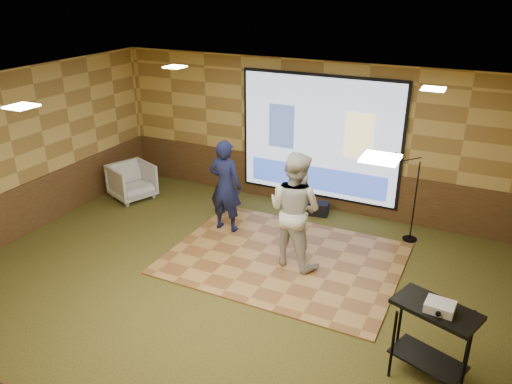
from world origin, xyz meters
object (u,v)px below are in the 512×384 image
at_px(dance_floor, 284,258).
at_px(player_left, 225,186).
at_px(projector, 440,307).
at_px(player_right, 295,210).
at_px(av_table, 433,328).
at_px(mic_stand, 410,215).
at_px(duffel_bag, 318,208).
at_px(projector_screen, 319,139).
at_px(banquet_chair, 132,181).

height_order(dance_floor, player_left, player_left).
height_order(player_left, projector, player_left).
bearing_deg(player_right, dance_floor, -8.26).
distance_m(av_table, mic_stand, 3.52).
relative_size(player_left, player_right, 0.90).
xyz_separation_m(projector, duffel_bag, (-2.69, 3.74, -0.91)).
height_order(projector_screen, projector, projector_screen).
bearing_deg(banquet_chair, duffel_bag, -53.85).
height_order(av_table, duffel_bag, av_table).
distance_m(mic_stand, duffel_bag, 1.88).
bearing_deg(duffel_bag, dance_floor, -87.92).
height_order(player_left, duffel_bag, player_left).
distance_m(player_left, projector, 4.67).
relative_size(dance_floor, banquet_chair, 4.50).
bearing_deg(banquet_chair, projector, -90.50).
distance_m(av_table, banquet_chair, 7.12).
bearing_deg(player_left, duffel_bag, -134.31).
relative_size(projector_screen, av_table, 3.34).
relative_size(av_table, banquet_chair, 1.17).
bearing_deg(duffel_bag, player_left, -133.78).
bearing_deg(banquet_chair, player_right, -81.61).
xyz_separation_m(dance_floor, player_left, (-1.41, 0.52, 0.89)).
distance_m(mic_stand, banquet_chair, 5.77).
distance_m(projector_screen, banquet_chair, 4.11).
height_order(player_right, mic_stand, player_right).
height_order(dance_floor, av_table, av_table).
bearing_deg(av_table, duffel_bag, 125.79).
relative_size(player_right, projector, 6.20).
distance_m(projector_screen, player_right, 2.41).
bearing_deg(av_table, projector_screen, 125.05).
height_order(player_left, mic_stand, player_left).
bearing_deg(dance_floor, player_right, -20.70).
bearing_deg(mic_stand, dance_floor, -154.09).
relative_size(player_right, duffel_bag, 4.64).
height_order(projector, mic_stand, mic_stand).
bearing_deg(projector, projector_screen, 129.80).
relative_size(projector, banquet_chair, 0.37).
xyz_separation_m(projector_screen, mic_stand, (1.98, -0.61, -0.98)).
xyz_separation_m(av_table, duffel_bag, (-2.66, 3.69, -0.57)).
height_order(projector_screen, av_table, projector_screen).
height_order(dance_floor, banquet_chair, banquet_chair).
bearing_deg(player_left, mic_stand, -160.97).
bearing_deg(dance_floor, projector_screen, 95.85).
bearing_deg(banquet_chair, dance_floor, -81.28).
bearing_deg(player_right, mic_stand, -119.82).
bearing_deg(player_left, projector_screen, -124.81).
bearing_deg(projector_screen, player_left, -124.28).
xyz_separation_m(player_left, projector, (4.03, -2.34, 0.14)).
distance_m(projector_screen, av_table, 4.97).
height_order(projector_screen, mic_stand, projector_screen).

